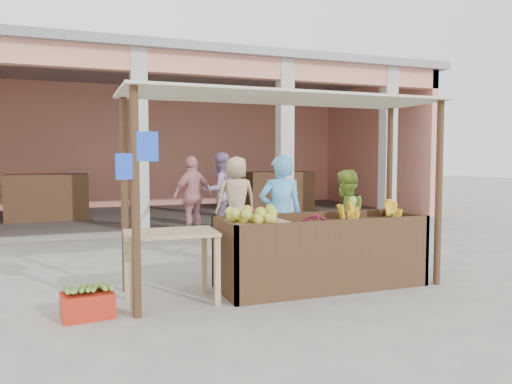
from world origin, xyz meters
name	(u,v)px	position (x,y,z in m)	size (l,w,h in m)	color
ground	(285,290)	(0.00, 0.00, 0.00)	(60.00, 60.00, 0.00)	slate
market_building	(161,120)	(0.05, 8.93, 2.70)	(14.40, 6.40, 4.20)	tan
fruit_stall	(321,255)	(0.50, 0.00, 0.40)	(2.60, 0.95, 0.80)	#482B1C
stall_awning	(282,130)	(-0.01, 0.06, 1.98)	(4.09, 1.35, 2.39)	#482B1C
banana_heap	(370,214)	(1.20, -0.04, 0.90)	(1.10, 0.60, 0.20)	gold
melon_tray	(255,218)	(-0.37, 0.06, 0.90)	(0.82, 0.71, 0.21)	tan
berry_heap	(316,219)	(0.42, -0.02, 0.87)	(0.42, 0.35, 0.13)	maroon
side_table	(171,244)	(-1.42, -0.07, 0.68)	(1.04, 0.72, 0.82)	tan
papaya_pile	(171,222)	(-1.42, -0.07, 0.92)	(0.74, 0.42, 0.21)	#43822A
red_crate	(87,305)	(-2.33, -0.28, 0.13)	(0.50, 0.36, 0.26)	#AE2212
plantain_bundle	(87,289)	(-2.33, -0.28, 0.30)	(0.38, 0.27, 0.08)	olive
produce_sacks	(289,214)	(2.54, 5.47, 0.27)	(0.70, 0.66, 0.53)	maroon
vendor_blue	(281,211)	(0.27, 0.74, 0.89)	(0.67, 0.49, 1.78)	#55B1EB
vendor_green	(345,217)	(1.33, 0.80, 0.77)	(0.74, 0.43, 1.54)	#9EC142
motorcycle	(261,221)	(0.62, 2.40, 0.55)	(2.10, 0.72, 1.10)	maroon
shopper_b	(193,193)	(-0.06, 4.61, 0.89)	(1.04, 0.56, 1.78)	#C97D84
shopper_c	(236,194)	(0.62, 3.78, 0.92)	(0.89, 0.58, 1.84)	tan
shopper_f	(220,187)	(0.75, 5.32, 0.96)	(0.93, 0.54, 1.91)	#92759C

